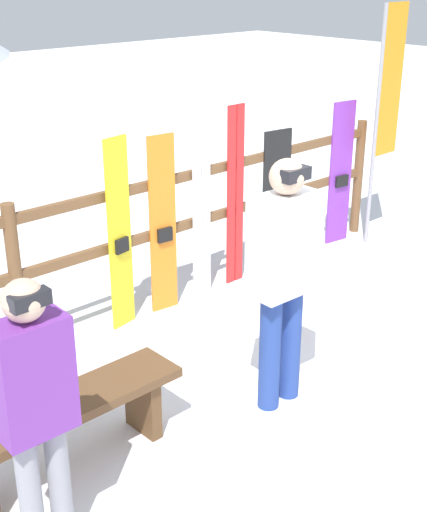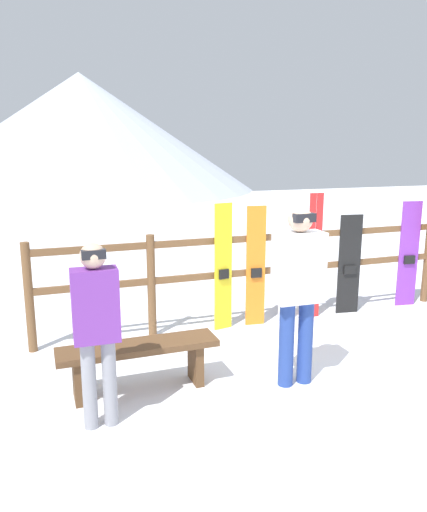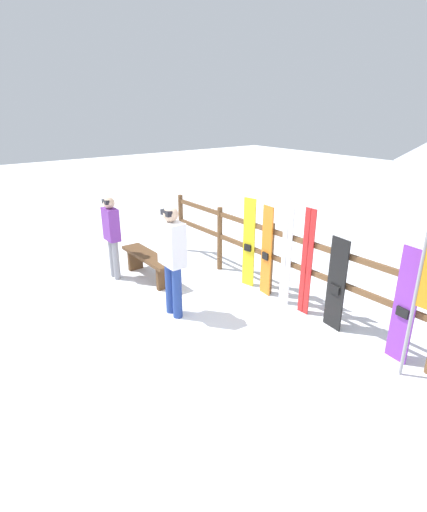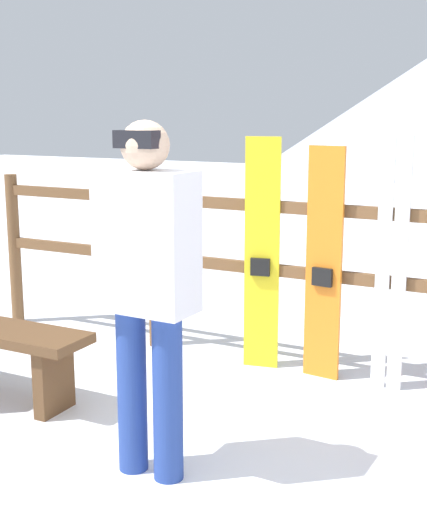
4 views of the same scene
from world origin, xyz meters
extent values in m
plane|color=white|center=(0.00, 0.00, 0.00)|extent=(40.00, 40.00, 0.00)
cylinder|color=brown|center=(-1.38, 1.84, 0.63)|extent=(0.10, 0.10, 1.25)
cylinder|color=brown|center=(0.00, 1.84, 0.63)|extent=(0.10, 0.10, 1.25)
cylinder|color=brown|center=(1.38, 1.84, 0.63)|extent=(0.10, 0.10, 1.25)
cylinder|color=brown|center=(2.76, 1.84, 0.63)|extent=(0.10, 0.10, 1.25)
cube|color=brown|center=(0.00, 1.84, 0.69)|extent=(5.52, 0.05, 0.08)
cube|color=brown|center=(0.00, 1.84, 1.13)|extent=(5.52, 0.05, 0.08)
cube|color=brown|center=(-1.82, 0.51, 0.44)|extent=(1.49, 0.36, 0.06)
cube|color=brown|center=(-1.26, 0.51, 0.21)|extent=(0.08, 0.29, 0.41)
cylinder|color=navy|center=(-0.46, 0.15, 0.42)|extent=(0.15, 0.15, 0.84)
cylinder|color=navy|center=(-0.26, 0.15, 0.42)|extent=(0.15, 0.15, 0.84)
cube|color=white|center=(-0.36, 0.15, 1.17)|extent=(0.46, 0.27, 0.66)
sphere|color=#D8B293|center=(-0.36, 0.15, 1.61)|extent=(0.23, 0.23, 0.23)
cube|color=black|center=(-0.36, 0.08, 1.64)|extent=(0.20, 0.08, 0.08)
cylinder|color=gray|center=(-2.32, 0.02, 0.37)|extent=(0.12, 0.12, 0.75)
cylinder|color=gray|center=(-2.16, 0.02, 0.37)|extent=(0.12, 0.12, 0.75)
cube|color=#723399|center=(-2.24, 0.02, 1.04)|extent=(0.37, 0.21, 0.59)
sphere|color=#D8B293|center=(-2.24, 0.02, 1.44)|extent=(0.20, 0.20, 0.20)
cube|color=black|center=(-2.24, -0.04, 1.47)|extent=(0.18, 0.07, 0.07)
cube|color=yellow|center=(-0.48, 1.79, 0.80)|extent=(0.24, 0.07, 1.60)
cube|color=black|center=(-0.48, 1.76, 0.72)|extent=(0.14, 0.05, 0.12)
cube|color=orange|center=(-0.04, 1.79, 0.77)|extent=(0.25, 0.05, 1.55)
cube|color=black|center=(-0.04, 1.76, 0.70)|extent=(0.14, 0.05, 0.12)
cube|color=white|center=(0.35, 1.79, 0.81)|extent=(0.09, 0.02, 1.62)
cube|color=white|center=(0.45, 1.79, 0.81)|extent=(0.09, 0.02, 1.62)
cube|color=red|center=(0.76, 1.79, 0.84)|extent=(0.09, 0.02, 1.68)
cube|color=red|center=(0.86, 1.79, 0.84)|extent=(0.09, 0.02, 1.68)
cube|color=black|center=(1.37, 1.79, 0.69)|extent=(0.32, 0.07, 1.37)
cube|color=black|center=(1.37, 1.76, 0.62)|extent=(0.18, 0.05, 0.12)
cube|color=purple|center=(2.36, 1.79, 0.76)|extent=(0.30, 0.07, 1.52)
cube|color=black|center=(2.36, 1.76, 0.68)|extent=(0.17, 0.05, 0.12)
cylinder|color=#99999E|center=(2.57, 1.54, 1.23)|extent=(0.04, 0.04, 2.46)
cube|color=orange|center=(2.77, 1.54, 1.70)|extent=(0.36, 0.01, 1.51)
camera|label=1|loc=(-3.54, -2.63, 2.83)|focal=50.00mm
camera|label=2|loc=(-2.64, -3.82, 2.26)|focal=35.00mm
camera|label=3|loc=(4.40, -2.70, 3.07)|focal=28.00mm
camera|label=4|loc=(1.40, -2.60, 1.76)|focal=50.00mm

